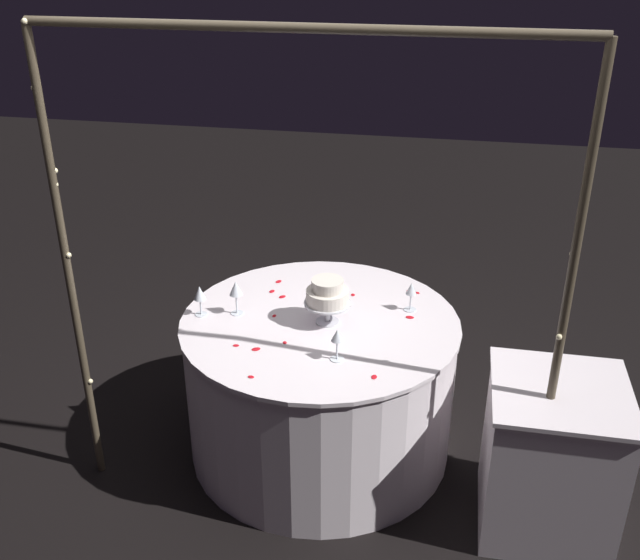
# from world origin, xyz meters

# --- Properties ---
(ground_plane) EXTENTS (12.00, 12.00, 0.00)m
(ground_plane) POSITION_xyz_m (0.00, 0.00, 0.00)
(ground_plane) COLOR black
(decorative_arch) EXTENTS (2.10, 0.06, 2.13)m
(decorative_arch) POSITION_xyz_m (0.00, 0.39, 1.40)
(decorative_arch) COLOR #473D2D
(decorative_arch) RESTS_ON ground
(main_table) EXTENTS (1.33, 1.33, 0.74)m
(main_table) POSITION_xyz_m (0.00, 0.00, 0.37)
(main_table) COLOR white
(main_table) RESTS_ON ground
(side_table) EXTENTS (0.57, 0.57, 0.71)m
(side_table) POSITION_xyz_m (-1.08, 0.33, 0.36)
(side_table) COLOR white
(side_table) RESTS_ON ground
(tiered_cake) EXTENTS (0.22, 0.22, 0.22)m
(tiered_cake) POSITION_xyz_m (-0.04, 0.01, 0.88)
(tiered_cake) COLOR silver
(tiered_cake) RESTS_ON main_table
(wine_glass_0) EXTENTS (0.06, 0.06, 0.15)m
(wine_glass_0) POSITION_xyz_m (-0.41, -0.19, 0.84)
(wine_glass_0) COLOR silver
(wine_glass_0) RESTS_ON main_table
(wine_glass_1) EXTENTS (0.06, 0.06, 0.15)m
(wine_glass_1) POSITION_xyz_m (0.57, 0.05, 0.85)
(wine_glass_1) COLOR silver
(wine_glass_1) RESTS_ON main_table
(wine_glass_2) EXTENTS (0.06, 0.06, 0.17)m
(wine_glass_2) POSITION_xyz_m (0.41, 0.01, 0.87)
(wine_glass_2) COLOR silver
(wine_glass_2) RESTS_ON main_table
(wine_glass_3) EXTENTS (0.06, 0.06, 0.15)m
(wine_glass_3) POSITION_xyz_m (-0.14, 0.32, 0.85)
(wine_glass_3) COLOR silver
(wine_glass_3) RESTS_ON main_table
(rose_petal_0) EXTENTS (0.03, 0.02, 0.00)m
(rose_petal_0) POSITION_xyz_m (0.32, 0.29, 0.74)
(rose_petal_0) COLOR red
(rose_petal_0) RESTS_ON main_table
(rose_petal_1) EXTENTS (0.03, 0.03, 0.00)m
(rose_petal_1) POSITION_xyz_m (-0.31, 0.43, 0.74)
(rose_petal_1) COLOR red
(rose_petal_1) RESTS_ON main_table
(rose_petal_2) EXTENTS (0.03, 0.03, 0.00)m
(rose_petal_2) POSITION_xyz_m (-0.43, -0.37, 0.74)
(rose_petal_2) COLOR red
(rose_petal_2) RESTS_ON main_table
(rose_petal_3) EXTENTS (0.03, 0.04, 0.00)m
(rose_petal_3) POSITION_xyz_m (0.30, -0.25, 0.74)
(rose_petal_3) COLOR red
(rose_petal_3) RESTS_ON main_table
(rose_petal_4) EXTENTS (0.03, 0.03, 0.00)m
(rose_petal_4) POSITION_xyz_m (0.19, 0.52, 0.74)
(rose_petal_4) COLOR red
(rose_petal_4) RESTS_ON main_table
(rose_petal_5) EXTENTS (0.03, 0.04, 0.00)m
(rose_petal_5) POSITION_xyz_m (-0.39, -0.38, 0.74)
(rose_petal_5) COLOR red
(rose_petal_5) RESTS_ON main_table
(rose_petal_6) EXTENTS (0.04, 0.03, 0.00)m
(rose_petal_6) POSITION_xyz_m (-0.42, -0.11, 0.74)
(rose_petal_6) COLOR red
(rose_petal_6) RESTS_ON main_table
(rose_petal_7) EXTENTS (0.04, 0.05, 0.00)m
(rose_petal_7) POSITION_xyz_m (0.23, -0.20, 0.74)
(rose_petal_7) COLOR red
(rose_petal_7) RESTS_ON main_table
(rose_petal_8) EXTENTS (0.03, 0.03, 0.00)m
(rose_petal_8) POSITION_xyz_m (-0.11, -0.29, 0.74)
(rose_petal_8) COLOR red
(rose_petal_8) RESTS_ON main_table
(rose_petal_9) EXTENTS (0.05, 0.04, 0.00)m
(rose_petal_9) POSITION_xyz_m (0.23, 0.31, 0.74)
(rose_petal_9) COLOR red
(rose_petal_9) RESTS_ON main_table
(rose_petal_10) EXTENTS (0.02, 0.03, 0.00)m
(rose_petal_10) POSITION_xyz_m (0.22, -0.00, 0.74)
(rose_petal_10) COLOR red
(rose_petal_10) RESTS_ON main_table
(rose_petal_11) EXTENTS (0.04, 0.05, 0.00)m
(rose_petal_11) POSITION_xyz_m (0.29, -0.36, 0.74)
(rose_petal_11) COLOR red
(rose_petal_11) RESTS_ON main_table
(rose_petal_12) EXTENTS (0.03, 0.03, 0.00)m
(rose_petal_12) POSITION_xyz_m (0.09, -0.14, 0.74)
(rose_petal_12) COLOR red
(rose_petal_12) RESTS_ON main_table
(rose_petal_13) EXTENTS (0.03, 0.03, 0.00)m
(rose_petal_13) POSITION_xyz_m (0.12, 0.23, 0.74)
(rose_petal_13) COLOR red
(rose_petal_13) RESTS_ON main_table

